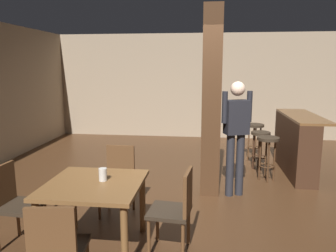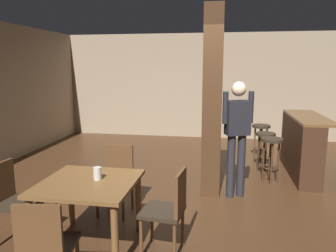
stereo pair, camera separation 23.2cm
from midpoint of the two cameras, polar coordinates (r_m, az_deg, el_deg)
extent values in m
plane|color=#422816|center=(4.87, 3.37, -13.07)|extent=(10.80, 10.80, 0.00)
cube|color=gray|center=(8.98, 5.25, 6.90)|extent=(8.00, 0.10, 2.80)
cube|color=#422816|center=(4.86, 6.21, 4.00)|extent=(0.28, 0.28, 2.80)
cube|color=brown|center=(3.57, -14.59, -9.83)|extent=(0.99, 0.99, 0.04)
cylinder|color=brown|center=(3.96, -6.18, -13.24)|extent=(0.07, 0.07, 0.70)
cylinder|color=brown|center=(4.22, -17.70, -12.16)|extent=(0.07, 0.07, 0.70)
cylinder|color=brown|center=(3.23, -9.74, -19.13)|extent=(0.07, 0.07, 0.70)
cylinder|color=brown|center=(3.55, -23.59, -17.06)|extent=(0.07, 0.07, 0.70)
cube|color=#2D2319|center=(3.05, -20.44, -19.42)|extent=(0.47, 0.47, 0.04)
cube|color=brown|center=(2.79, -22.09, -17.27)|extent=(0.38, 0.09, 0.45)
cube|color=#2D2319|center=(4.00, -25.83, -12.47)|extent=(0.45, 0.45, 0.04)
cube|color=brown|center=(4.04, -28.31, -9.07)|extent=(0.06, 0.38, 0.45)
cylinder|color=brown|center=(4.13, -22.07, -14.89)|extent=(0.04, 0.04, 0.43)
cylinder|color=brown|center=(3.87, -24.96, -16.86)|extent=(0.04, 0.04, 0.43)
cylinder|color=brown|center=(4.32, -26.12, -14.07)|extent=(0.04, 0.04, 0.43)
cube|color=#2D2319|center=(4.37, -10.48, -9.67)|extent=(0.44, 0.44, 0.04)
cube|color=brown|center=(4.47, -9.73, -6.14)|extent=(0.38, 0.06, 0.45)
cylinder|color=brown|center=(4.24, -8.94, -13.51)|extent=(0.04, 0.04, 0.43)
cylinder|color=brown|center=(4.36, -13.41, -12.99)|extent=(0.04, 0.04, 0.43)
cylinder|color=brown|center=(4.55, -7.50, -11.79)|extent=(0.04, 0.04, 0.43)
cylinder|color=brown|center=(4.66, -11.70, -11.37)|extent=(0.04, 0.04, 0.43)
cube|color=#2D2319|center=(3.51, -1.71, -14.67)|extent=(0.46, 0.46, 0.04)
cube|color=brown|center=(3.38, 1.48, -11.51)|extent=(0.07, 0.38, 0.45)
cylinder|color=brown|center=(3.50, -5.38, -18.86)|extent=(0.04, 0.04, 0.43)
cylinder|color=brown|center=(3.80, -3.67, -16.38)|extent=(0.04, 0.04, 0.43)
cylinder|color=brown|center=(3.42, 0.54, -19.57)|extent=(0.04, 0.04, 0.43)
cylinder|color=brown|center=(3.72, 1.74, -16.94)|extent=(0.04, 0.04, 0.43)
cylinder|color=beige|center=(3.58, -13.12, -8.24)|extent=(0.09, 0.09, 0.14)
cube|color=black|center=(4.86, 10.55, 1.51)|extent=(0.39, 0.30, 0.50)
sphere|color=beige|center=(4.82, 10.71, 6.39)|extent=(0.27, 0.27, 0.21)
cylinder|color=#232328|center=(5.06, 11.11, -6.60)|extent=(0.15, 0.15, 0.95)
cylinder|color=#232328|center=(4.99, 9.43, -6.76)|extent=(0.15, 0.15, 0.95)
cylinder|color=black|center=(4.93, 12.68, 3.31)|extent=(0.10, 0.10, 0.46)
cylinder|color=black|center=(4.77, 8.47, 3.22)|extent=(0.10, 0.10, 0.46)
cube|color=brown|center=(6.32, 21.40, 1.58)|extent=(0.56, 1.79, 0.04)
cube|color=#382114|center=(6.39, 20.22, -3.13)|extent=(0.36, 1.79, 1.03)
cylinder|color=#2D2319|center=(5.73, 15.96, -2.13)|extent=(0.37, 0.37, 0.05)
torus|color=#422816|center=(5.85, 15.73, -6.69)|extent=(0.26, 0.26, 0.02)
cylinder|color=#422816|center=(5.94, 15.60, -5.46)|extent=(0.03, 0.03, 0.71)
cylinder|color=#422816|center=(5.71, 15.96, -6.10)|extent=(0.03, 0.03, 0.71)
cylinder|color=#422816|center=(5.84, 16.94, -5.78)|extent=(0.03, 0.03, 0.71)
cylinder|color=#422816|center=(5.81, 14.60, -5.77)|extent=(0.03, 0.03, 0.71)
cylinder|color=#2D2319|center=(6.32, 14.85, -1.22)|extent=(0.35, 0.35, 0.05)
torus|color=#382114|center=(6.42, 14.66, -5.22)|extent=(0.25, 0.25, 0.02)
cylinder|color=#382114|center=(6.51, 14.56, -4.17)|extent=(0.03, 0.03, 0.68)
cylinder|color=#382114|center=(6.29, 14.84, -4.69)|extent=(0.03, 0.03, 0.68)
cylinder|color=#382114|center=(6.41, 15.72, -4.43)|extent=(0.03, 0.03, 0.68)
cylinder|color=#382114|center=(6.38, 13.67, -4.41)|extent=(0.03, 0.03, 0.68)
cylinder|color=#2D2319|center=(7.02, 14.03, 0.11)|extent=(0.36, 0.36, 0.05)
torus|color=#4C301C|center=(7.11, 13.86, -3.61)|extent=(0.26, 0.26, 0.02)
cylinder|color=#4C301C|center=(7.21, 13.78, -2.65)|extent=(0.03, 0.03, 0.70)
cylinder|color=#4C301C|center=(6.98, 14.01, -3.08)|extent=(0.03, 0.03, 0.70)
cylinder|color=#4C301C|center=(7.11, 14.85, -2.88)|extent=(0.03, 0.03, 0.70)
cylinder|color=#4C301C|center=(7.08, 12.94, -2.85)|extent=(0.03, 0.03, 0.70)
camera|label=1|loc=(0.12, -91.41, -0.26)|focal=35.00mm
camera|label=2|loc=(0.12, 88.59, 0.26)|focal=35.00mm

